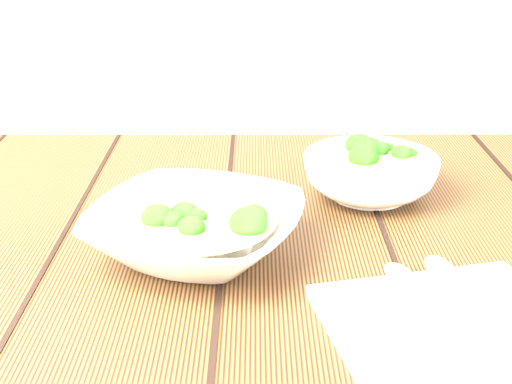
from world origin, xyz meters
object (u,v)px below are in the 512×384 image
(soup_bowl_back, at_px, (370,175))
(napkin, at_px, (448,325))
(soup_bowl_front, at_px, (195,229))
(table, at_px, (241,319))
(trivet, at_px, (245,195))

(soup_bowl_back, xyz_separation_m, napkin, (0.03, -0.33, -0.03))
(soup_bowl_front, distance_m, soup_bowl_back, 0.29)
(table, relative_size, soup_bowl_back, 5.79)
(trivet, xyz_separation_m, napkin, (0.20, -0.31, -0.01))
(table, height_order, soup_bowl_back, soup_bowl_back)
(napkin, bearing_deg, soup_bowl_front, 134.76)
(napkin, bearing_deg, soup_bowl_back, 81.60)
(soup_bowl_front, bearing_deg, soup_bowl_back, 36.87)
(soup_bowl_back, relative_size, napkin, 0.90)
(trivet, bearing_deg, soup_bowl_front, -110.66)
(soup_bowl_back, distance_m, trivet, 0.18)
(table, height_order, trivet, trivet)
(table, distance_m, trivet, 0.17)
(table, height_order, soup_bowl_front, soup_bowl_front)
(table, bearing_deg, soup_bowl_front, -138.97)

